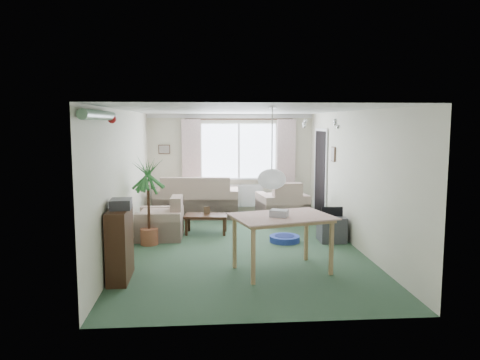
{
  "coord_description": "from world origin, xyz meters",
  "views": [
    {
      "loc": [
        -0.66,
        -8.13,
        2.2
      ],
      "look_at": [
        0.0,
        0.3,
        1.15
      ],
      "focal_mm": 35.0,
      "sensor_mm": 36.0,
      "label": 1
    }
  ],
  "objects": [
    {
      "name": "armchair_corner",
      "position": [
        1.08,
        2.05,
        0.45
      ],
      "size": [
        1.13,
        1.08,
        0.9
      ],
      "primitive_type": "cube",
      "rotation": [
        0.0,
        0.0,
        3.28
      ],
      "color": "beige",
      "rests_on": "ground"
    },
    {
      "name": "hifi_box",
      "position": [
        -1.81,
        -1.65,
        1.07
      ],
      "size": [
        0.3,
        0.37,
        0.14
      ],
      "primitive_type": "cube",
      "rotation": [
        0.0,
        0.0,
        0.06
      ],
      "color": "#333337",
      "rests_on": "bookshelf"
    },
    {
      "name": "wall_picture_back",
      "position": [
        -1.6,
        3.23,
        1.55
      ],
      "size": [
        0.28,
        0.03,
        0.22
      ],
      "primitive_type": "cube",
      "color": "brown"
    },
    {
      "name": "window",
      "position": [
        0.2,
        3.23,
        1.5
      ],
      "size": [
        1.8,
        0.03,
        1.3
      ],
      "primitive_type": "cube",
      "color": "white"
    },
    {
      "name": "sofa",
      "position": [
        -0.82,
        2.75,
        0.48
      ],
      "size": [
        1.99,
        1.15,
        0.96
      ],
      "primitive_type": "cube",
      "rotation": [
        0.0,
        0.0,
        3.07
      ],
      "color": "beige",
      "rests_on": "ground"
    },
    {
      "name": "curtain_left",
      "position": [
        -0.95,
        3.13,
        1.27
      ],
      "size": [
        0.45,
        0.08,
        2.0
      ],
      "primitive_type": "cube",
      "color": "beige"
    },
    {
      "name": "doorway",
      "position": [
        1.99,
        2.2,
        1.0
      ],
      "size": [
        0.03,
        0.95,
        2.0
      ],
      "primitive_type": "cube",
      "color": "black"
    },
    {
      "name": "curtain_rod",
      "position": [
        0.2,
        3.15,
        2.27
      ],
      "size": [
        2.6,
        0.03,
        0.03
      ],
      "primitive_type": "cube",
      "color": "black"
    },
    {
      "name": "photo_frame",
      "position": [
        -0.61,
        1.04,
        0.46
      ],
      "size": [
        0.12,
        0.04,
        0.16
      ],
      "primitive_type": "cube",
      "rotation": [
        0.0,
        0.0,
        0.17
      ],
      "color": "#4C3A27",
      "rests_on": "coffee_table"
    },
    {
      "name": "radiator",
      "position": [
        0.2,
        3.19,
        0.4
      ],
      "size": [
        1.2,
        0.1,
        0.55
      ],
      "primitive_type": "cube",
      "color": "white"
    },
    {
      "name": "bauble_cluster_a",
      "position": [
        1.3,
        0.9,
        2.22
      ],
      "size": [
        0.2,
        0.2,
        0.2
      ],
      "primitive_type": "sphere",
      "color": "silver"
    },
    {
      "name": "coffee_table",
      "position": [
        -0.62,
        0.99,
        0.19
      ],
      "size": [
        0.89,
        0.56,
        0.38
      ],
      "primitive_type": "cube",
      "rotation": [
        0.0,
        0.0,
        -0.11
      ],
      "color": "black",
      "rests_on": "ground"
    },
    {
      "name": "bauble_cluster_b",
      "position": [
        1.6,
        -0.3,
        2.22
      ],
      "size": [
        0.2,
        0.2,
        0.2
      ],
      "primitive_type": "sphere",
      "color": "silver"
    },
    {
      "name": "bookshelf",
      "position": [
        -1.84,
        -1.64,
        0.5
      ],
      "size": [
        0.28,
        0.82,
        1.0
      ],
      "primitive_type": "cube",
      "rotation": [
        0.0,
        0.0,
        0.01
      ],
      "color": "black",
      "rests_on": "ground"
    },
    {
      "name": "gift_box",
      "position": [
        0.42,
        -1.54,
        0.88
      ],
      "size": [
        0.3,
        0.27,
        0.12
      ],
      "primitive_type": "cube",
      "rotation": [
        0.0,
        0.0,
        -0.42
      ],
      "color": "silver",
      "rests_on": "dining_table"
    },
    {
      "name": "dining_table",
      "position": [
        0.48,
        -1.48,
        0.41
      ],
      "size": [
        1.49,
        1.18,
        0.82
      ],
      "primitive_type": "cube",
      "rotation": [
        0.0,
        0.0,
        0.26
      ],
      "color": "#9D7A55",
      "rests_on": "ground"
    },
    {
      "name": "tinsel_garland",
      "position": [
        -1.92,
        -2.3,
        2.28
      ],
      "size": [
        1.6,
        1.6,
        0.12
      ],
      "primitive_type": "cylinder",
      "color": "#196626"
    },
    {
      "name": "pendant_lamp",
      "position": [
        0.2,
        -2.3,
        1.48
      ],
      "size": [
        0.36,
        0.36,
        0.36
      ],
      "primitive_type": "sphere",
      "color": "white"
    },
    {
      "name": "armchair_left",
      "position": [
        -1.5,
        0.71,
        0.4
      ],
      "size": [
        0.87,
        0.91,
        0.8
      ],
      "primitive_type": "cube",
      "rotation": [
        0.0,
        0.0,
        -1.6
      ],
      "color": "#BEB590",
      "rests_on": "ground"
    },
    {
      "name": "wall_picture_right",
      "position": [
        1.98,
        1.2,
        1.55
      ],
      "size": [
        0.03,
        0.24,
        0.3
      ],
      "primitive_type": "cube",
      "color": "brown"
    },
    {
      "name": "ground",
      "position": [
        0.0,
        0.0,
        0.0
      ],
      "size": [
        6.5,
        6.5,
        0.0
      ],
      "primitive_type": "plane",
      "color": "#2C4A33"
    },
    {
      "name": "pet_bed",
      "position": [
        0.82,
        0.22,
        0.06
      ],
      "size": [
        0.64,
        0.64,
        0.11
      ],
      "primitive_type": "cylinder",
      "rotation": [
        0.0,
        0.0,
        0.16
      ],
      "color": "navy",
      "rests_on": "ground"
    },
    {
      "name": "tv_cube",
      "position": [
        1.7,
        0.21,
        0.23
      ],
      "size": [
        0.48,
        0.53,
        0.47
      ],
      "primitive_type": "cube",
      "rotation": [
        0.0,
        0.0,
        -0.03
      ],
      "color": "#3F3E44",
      "rests_on": "ground"
    },
    {
      "name": "curtain_right",
      "position": [
        1.35,
        3.13,
        1.27
      ],
      "size": [
        0.45,
        0.08,
        2.0
      ],
      "primitive_type": "cube",
      "color": "beige"
    },
    {
      "name": "houseplant",
      "position": [
        -1.65,
        0.22,
        0.79
      ],
      "size": [
        0.89,
        0.89,
        1.58
      ],
      "primitive_type": "cylinder",
      "rotation": [
        0.0,
        0.0,
        0.4
      ],
      "color": "#1C521F",
      "rests_on": "ground"
    }
  ]
}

